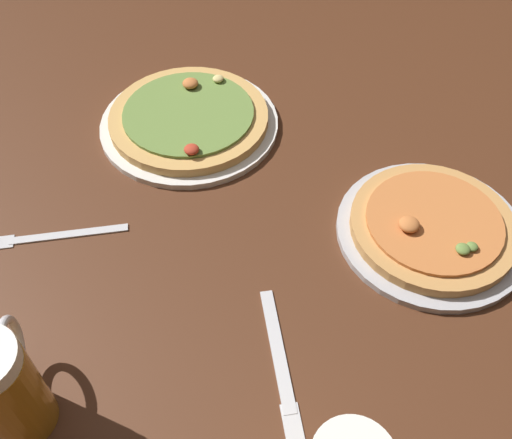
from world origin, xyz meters
The scene contains 6 objects.
ground_plane centered at (0.00, 0.00, -0.01)m, with size 2.40×2.40×0.03m, color #4C2816.
pizza_plate_near centered at (0.26, -0.09, 0.02)m, with size 0.30×0.30×0.05m.
pizza_plate_far centered at (-0.05, 0.27, 0.02)m, with size 0.33×0.33×0.05m.
beer_mug_amber centered at (-0.37, -0.22, 0.08)m, with size 0.08×0.14×0.17m.
fork_left centered at (-0.31, 0.07, 0.00)m, with size 0.22×0.05×0.01m.
knife_right centered at (-0.03, -0.24, 0.00)m, with size 0.05×0.23×0.01m.
Camera 1 is at (-0.16, -0.57, 0.72)m, focal length 40.75 mm.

